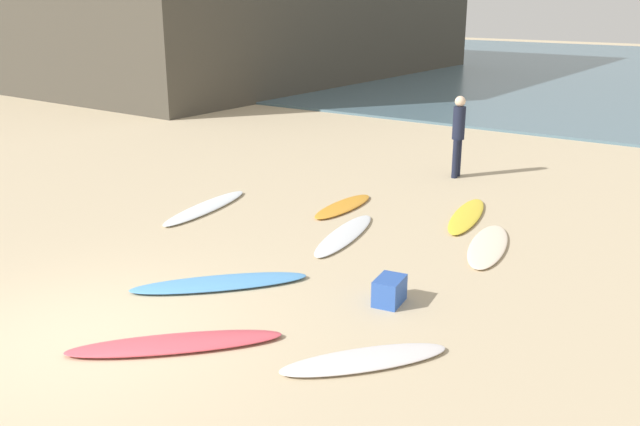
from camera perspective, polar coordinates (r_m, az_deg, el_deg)
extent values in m
plane|color=#C6B28E|center=(9.11, -19.36, -9.78)|extent=(120.00, 120.00, 0.00)
ellipsoid|color=yellow|center=(13.32, 12.03, -0.22)|extent=(0.99, 2.42, 0.08)
ellipsoid|color=white|center=(12.03, 2.03, -1.81)|extent=(0.96, 2.44, 0.07)
ellipsoid|color=#DD4E5C|center=(8.59, -11.87, -10.51)|extent=(2.17, 2.19, 0.09)
ellipsoid|color=white|center=(13.72, -9.43, 0.46)|extent=(0.90, 2.64, 0.08)
ellipsoid|color=#F7E2C7|center=(11.84, 13.72, -2.65)|extent=(1.11, 2.32, 0.07)
ellipsoid|color=#5297D9|center=(10.15, -8.29, -5.74)|extent=(2.15, 2.27, 0.09)
ellipsoid|color=silver|center=(8.10, 3.72, -12.00)|extent=(1.67, 1.91, 0.08)
ellipsoid|color=orange|center=(13.62, 1.92, 0.56)|extent=(0.60, 1.94, 0.08)
cylinder|color=#191E33|center=(16.27, 11.36, 4.54)|extent=(0.14, 0.14, 0.89)
cylinder|color=#191E33|center=(16.08, 11.13, 4.40)|extent=(0.14, 0.14, 0.89)
cylinder|color=#191E33|center=(16.01, 11.42, 7.31)|extent=(0.31, 0.31, 0.74)
sphere|color=beige|center=(15.94, 11.52, 9.04)|extent=(0.24, 0.24, 0.24)
cube|color=#2D56B2|center=(9.50, 5.76, -6.41)|extent=(0.42, 0.54, 0.37)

